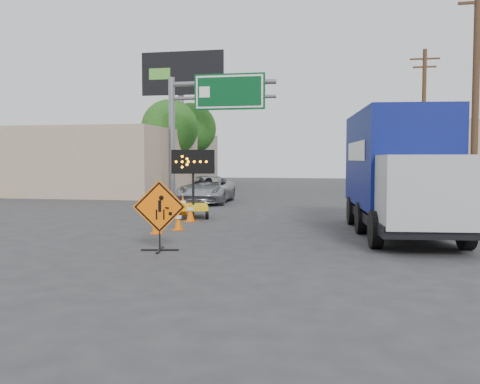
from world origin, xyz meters
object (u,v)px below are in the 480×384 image
(pickup_truck, at_px, (207,189))
(box_truck, at_px, (400,178))
(arrow_board, at_px, (193,202))
(construction_sign, at_px, (159,214))

(pickup_truck, distance_m, box_truck, 12.71)
(arrow_board, relative_size, pickup_truck, 0.52)
(construction_sign, height_order, arrow_board, arrow_board)
(construction_sign, height_order, box_truck, box_truck)
(construction_sign, distance_m, box_truck, 7.10)
(arrow_board, bearing_deg, box_truck, -40.37)
(construction_sign, xyz_separation_m, arrow_board, (-1.27, 7.07, -0.31))
(arrow_board, height_order, pickup_truck, arrow_board)
(pickup_truck, bearing_deg, box_truck, -52.45)
(pickup_truck, bearing_deg, construction_sign, -83.01)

